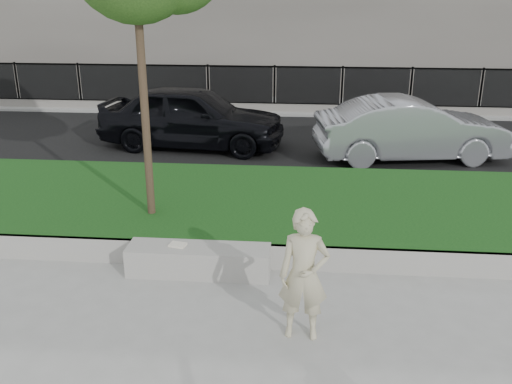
# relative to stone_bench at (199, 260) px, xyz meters

# --- Properties ---
(ground) EXTENTS (90.00, 90.00, 0.00)m
(ground) POSITION_rel_stone_bench_xyz_m (1.07, -0.80, -0.22)
(ground) COLOR gray
(ground) RESTS_ON ground
(grass_bank) EXTENTS (34.00, 4.00, 0.40)m
(grass_bank) POSITION_rel_stone_bench_xyz_m (1.07, 2.20, -0.02)
(grass_bank) COLOR #0D3510
(grass_bank) RESTS_ON ground
(grass_kerb) EXTENTS (34.00, 0.08, 0.40)m
(grass_kerb) POSITION_rel_stone_bench_xyz_m (1.07, 0.24, -0.02)
(grass_kerb) COLOR gray
(grass_kerb) RESTS_ON ground
(street) EXTENTS (34.00, 7.00, 0.04)m
(street) POSITION_rel_stone_bench_xyz_m (1.07, 7.70, -0.20)
(street) COLOR black
(street) RESTS_ON ground
(far_pavement) EXTENTS (34.00, 3.00, 0.12)m
(far_pavement) POSITION_rel_stone_bench_xyz_m (1.07, 12.20, -0.16)
(far_pavement) COLOR gray
(far_pavement) RESTS_ON ground
(iron_fence) EXTENTS (32.00, 0.30, 1.50)m
(iron_fence) POSITION_rel_stone_bench_xyz_m (1.07, 11.20, 0.33)
(iron_fence) COLOR slate
(iron_fence) RESTS_ON far_pavement
(stone_bench) EXTENTS (2.13, 0.53, 0.44)m
(stone_bench) POSITION_rel_stone_bench_xyz_m (0.00, 0.00, 0.00)
(stone_bench) COLOR gray
(stone_bench) RESTS_ON ground
(man) EXTENTS (0.61, 0.41, 1.66)m
(man) POSITION_rel_stone_bench_xyz_m (1.56, -1.46, 0.61)
(man) COLOR #C1B995
(man) RESTS_ON ground
(book) EXTENTS (0.27, 0.22, 0.03)m
(book) POSITION_rel_stone_bench_xyz_m (-0.32, 0.02, 0.23)
(book) COLOR #EEE7CD
(book) RESTS_ON stone_bench
(car_dark) EXTENTS (4.97, 2.45, 1.63)m
(car_dark) POSITION_rel_stone_bench_xyz_m (-1.42, 6.84, 0.64)
(car_dark) COLOR black
(car_dark) RESTS_ON street
(car_silver) EXTENTS (4.75, 2.31, 1.50)m
(car_silver) POSITION_rel_stone_bench_xyz_m (4.07, 6.19, 0.57)
(car_silver) COLOR #999BA1
(car_silver) RESTS_ON street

